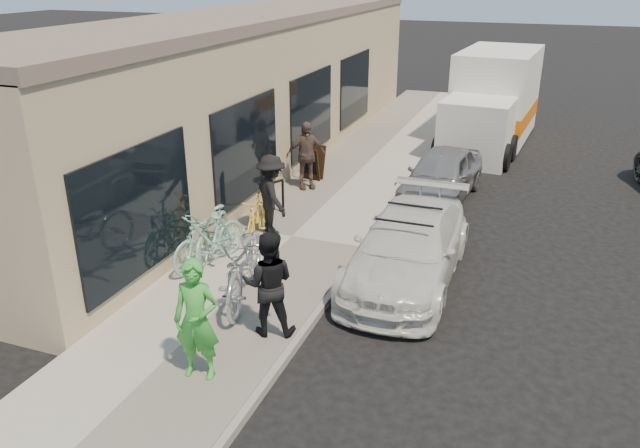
% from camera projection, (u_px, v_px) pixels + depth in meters
% --- Properties ---
extents(ground, '(120.00, 120.00, 0.00)m').
position_uv_depth(ground, '(335.00, 334.00, 9.82)').
color(ground, black).
rests_on(ground, ground).
extents(sidewalk, '(3.00, 34.00, 0.15)m').
position_uv_depth(sidewalk, '(292.00, 239.00, 13.03)').
color(sidewalk, '#A4A093').
rests_on(sidewalk, ground).
extents(curb, '(0.12, 34.00, 0.13)m').
position_uv_depth(curb, '(363.00, 251.00, 12.54)').
color(curb, gray).
rests_on(curb, ground).
extents(storefront, '(3.60, 20.00, 4.22)m').
position_uv_depth(storefront, '(253.00, 90.00, 17.61)').
color(storefront, tan).
rests_on(storefront, ground).
extents(bike_rack, '(0.27, 0.54, 0.82)m').
position_uv_depth(bike_rack, '(274.00, 195.00, 13.85)').
color(bike_rack, black).
rests_on(bike_rack, sidewalk).
extents(sandwich_board, '(0.61, 0.61, 0.87)m').
position_uv_depth(sandwich_board, '(312.00, 163.00, 16.29)').
color(sandwich_board, black).
rests_on(sandwich_board, sidewalk).
extents(sedan_white, '(1.83, 4.44, 1.33)m').
position_uv_depth(sedan_white, '(408.00, 247.00, 11.31)').
color(sedan_white, silver).
rests_on(sedan_white, ground).
extents(sedan_silver, '(1.82, 3.75, 1.23)m').
position_uv_depth(sedan_silver, '(441.00, 175.00, 15.30)').
color(sedan_silver, gray).
rests_on(sedan_silver, ground).
extents(moving_truck, '(2.64, 6.05, 2.90)m').
position_uv_depth(moving_truck, '(492.00, 104.00, 19.90)').
color(moving_truck, white).
rests_on(moving_truck, ground).
extents(tandem_bike, '(1.46, 2.60, 1.29)m').
position_uv_depth(tandem_bike, '(246.00, 262.00, 10.41)').
color(tandem_bike, silver).
rests_on(tandem_bike, sidewalk).
extents(woman_rider, '(0.69, 0.51, 1.73)m').
position_uv_depth(woman_rider, '(197.00, 320.00, 8.28)').
color(woman_rider, green).
rests_on(woman_rider, sidewalk).
extents(man_standing, '(0.96, 0.84, 1.66)m').
position_uv_depth(man_standing, '(269.00, 284.00, 9.31)').
color(man_standing, black).
rests_on(man_standing, sidewalk).
extents(cruiser_bike_a, '(0.98, 1.91, 1.10)m').
position_uv_depth(cruiser_bike_a, '(209.00, 238.00, 11.56)').
color(cruiser_bike_a, '#7DBBA9').
rests_on(cruiser_bike_a, sidewalk).
extents(cruiser_bike_b, '(1.04, 1.99, 1.00)m').
position_uv_depth(cruiser_bike_b, '(213.00, 230.00, 12.03)').
color(cruiser_bike_b, '#7DBBA9').
rests_on(cruiser_bike_b, sidewalk).
extents(cruiser_bike_c, '(0.73, 1.54, 0.89)m').
position_uv_depth(cruiser_bike_c, '(256.00, 216.00, 12.85)').
color(cruiser_bike_c, yellow).
rests_on(cruiser_bike_c, sidewalk).
extents(bystander_a, '(1.22, 1.20, 1.68)m').
position_uv_depth(bystander_a, '(272.00, 195.00, 12.88)').
color(bystander_a, black).
rests_on(bystander_a, sidewalk).
extents(bystander_b, '(1.05, 0.92, 1.71)m').
position_uv_depth(bystander_b, '(306.00, 155.00, 15.49)').
color(bystander_b, brown).
rests_on(bystander_b, sidewalk).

